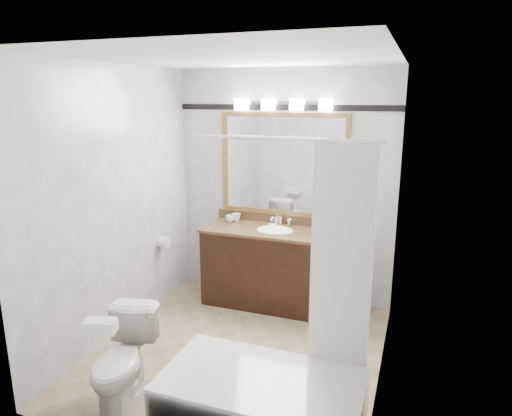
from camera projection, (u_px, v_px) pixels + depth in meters
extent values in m
cube|color=#9D8B6A|center=(239.00, 352.00, 4.06)|extent=(2.40, 2.60, 0.01)
cube|color=white|center=(237.00, 57.00, 3.46)|extent=(2.40, 2.60, 0.01)
cube|color=white|center=(283.00, 187.00, 4.95)|extent=(2.40, 0.01, 2.50)
cube|color=white|center=(151.00, 272.00, 2.57)|extent=(2.40, 0.01, 2.50)
cube|color=white|center=(116.00, 205.00, 4.16)|extent=(0.01, 2.60, 2.50)
cube|color=white|center=(389.00, 231.00, 3.36)|extent=(0.01, 2.60, 2.50)
cube|color=black|center=(275.00, 269.00, 4.89)|extent=(1.50, 0.55, 0.82)
cube|color=brown|center=(275.00, 231.00, 4.79)|extent=(1.53, 0.58, 0.03)
cube|color=brown|center=(283.00, 219.00, 5.02)|extent=(1.53, 0.03, 0.10)
ellipsoid|color=white|center=(275.00, 233.00, 4.79)|extent=(0.44, 0.34, 0.14)
cube|color=olive|center=(284.00, 115.00, 4.74)|extent=(1.40, 0.04, 0.05)
cube|color=olive|center=(282.00, 212.00, 4.99)|extent=(1.40, 0.04, 0.05)
cube|color=olive|center=(225.00, 162.00, 5.09)|extent=(0.05, 0.04, 1.00)
cube|color=olive|center=(347.00, 168.00, 4.64)|extent=(0.05, 0.04, 1.00)
cube|color=white|center=(283.00, 165.00, 4.87)|extent=(1.30, 0.01, 1.00)
cube|color=silver|center=(284.00, 103.00, 4.70)|extent=(0.90, 0.05, 0.03)
cube|color=white|center=(242.00, 104.00, 4.81)|extent=(0.12, 0.12, 0.12)
cube|color=white|center=(268.00, 104.00, 4.71)|extent=(0.12, 0.12, 0.12)
cube|color=white|center=(297.00, 105.00, 4.61)|extent=(0.12, 0.12, 0.12)
cube|color=white|center=(326.00, 105.00, 4.51)|extent=(0.12, 0.12, 0.12)
cube|color=black|center=(284.00, 107.00, 4.74)|extent=(2.40, 0.01, 0.06)
cube|color=white|center=(261.00, 408.00, 2.99)|extent=(1.30, 0.72, 0.45)
cylinder|color=silver|center=(282.00, 139.00, 2.92)|extent=(1.30, 0.02, 0.02)
cube|color=white|center=(342.00, 261.00, 2.96)|extent=(0.40, 0.04, 1.55)
cylinder|color=white|center=(164.00, 242.00, 4.88)|extent=(0.11, 0.12, 0.12)
imported|color=white|center=(123.00, 361.00, 3.32)|extent=(0.52, 0.73, 0.68)
cube|color=white|center=(100.00, 326.00, 3.05)|extent=(0.23, 0.17, 0.09)
cylinder|color=black|center=(327.00, 236.00, 4.54)|extent=(0.17, 0.17, 0.02)
cylinder|color=black|center=(330.00, 223.00, 4.56)|extent=(0.14, 0.14, 0.25)
sphere|color=black|center=(331.00, 211.00, 4.53)|extent=(0.15, 0.15, 0.15)
cube|color=black|center=(327.00, 216.00, 4.48)|extent=(0.12, 0.12, 0.05)
cylinder|color=silver|center=(327.00, 234.00, 4.52)|extent=(0.06, 0.06, 0.06)
imported|color=white|center=(230.00, 218.00, 5.08)|extent=(0.12, 0.12, 0.08)
imported|color=white|center=(236.00, 218.00, 5.09)|extent=(0.10, 0.10, 0.09)
imported|color=white|center=(277.00, 219.00, 4.99)|extent=(0.06, 0.06, 0.11)
cube|color=beige|center=(273.00, 225.00, 4.91)|extent=(0.09, 0.08, 0.02)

